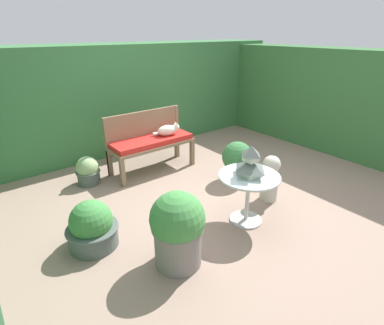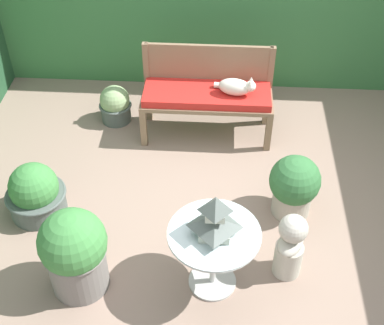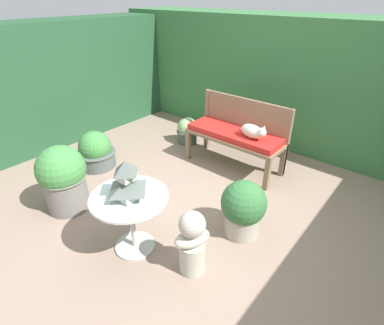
# 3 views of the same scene
# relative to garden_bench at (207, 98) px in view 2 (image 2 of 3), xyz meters

# --- Properties ---
(ground) EXTENTS (30.00, 30.00, 0.00)m
(ground) POSITION_rel_garden_bench_xyz_m (0.23, -1.13, -0.44)
(ground) COLOR gray
(garden_bench) EXTENTS (1.27, 0.48, 0.52)m
(garden_bench) POSITION_rel_garden_bench_xyz_m (0.00, 0.00, 0.00)
(garden_bench) COLOR #7F664C
(garden_bench) RESTS_ON ground
(bench_backrest) EXTENTS (1.27, 0.06, 0.88)m
(bench_backrest) POSITION_rel_garden_bench_xyz_m (0.00, 0.22, 0.20)
(bench_backrest) COLOR #7F664C
(bench_backrest) RESTS_ON ground
(cat) EXTENTS (0.39, 0.24, 0.20)m
(cat) POSITION_rel_garden_bench_xyz_m (0.27, -0.04, 0.16)
(cat) COLOR silver
(cat) RESTS_ON garden_bench
(patio_table) EXTENTS (0.66, 0.66, 0.57)m
(patio_table) POSITION_rel_garden_bench_xyz_m (0.12, -1.82, 0.01)
(patio_table) COLOR #B7B7B2
(patio_table) RESTS_ON ground
(pagoda_birdhouse) EXTENTS (0.29, 0.29, 0.34)m
(pagoda_birdhouse) POSITION_rel_garden_bench_xyz_m (0.12, -1.82, 0.28)
(pagoda_birdhouse) COLOR #B2BCA8
(pagoda_birdhouse) RESTS_ON patio_table
(garden_bust) EXTENTS (0.28, 0.35, 0.60)m
(garden_bust) POSITION_rel_garden_bench_xyz_m (0.69, -1.67, -0.13)
(garden_bust) COLOR #B7B2A3
(garden_bust) RESTS_ON ground
(potted_plant_table_near) EXTENTS (0.43, 0.43, 0.57)m
(potted_plant_table_near) POSITION_rel_garden_bench_xyz_m (0.77, -1.03, -0.14)
(potted_plant_table_near) COLOR #ADA393
(potted_plant_table_near) RESTS_ON ground
(potted_plant_patio_mid) EXTENTS (0.50, 0.50, 0.73)m
(potted_plant_patio_mid) POSITION_rel_garden_bench_xyz_m (-0.87, -1.89, -0.06)
(potted_plant_patio_mid) COLOR slate
(potted_plant_patio_mid) RESTS_ON ground
(potted_plant_bench_left) EXTENTS (0.52, 0.52, 0.50)m
(potted_plant_bench_left) POSITION_rel_garden_bench_xyz_m (-1.40, -1.17, -0.22)
(potted_plant_bench_left) COLOR #4C5651
(potted_plant_bench_left) RESTS_ON ground
(potted_plant_hedge_corner) EXTENTS (0.34, 0.34, 0.40)m
(potted_plant_hedge_corner) POSITION_rel_garden_bench_xyz_m (-0.95, 0.17, -0.25)
(potted_plant_hedge_corner) COLOR #4C5651
(potted_plant_hedge_corner) RESTS_ON ground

